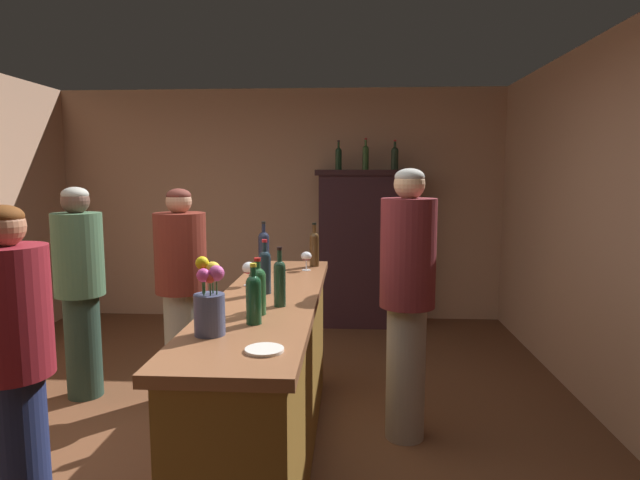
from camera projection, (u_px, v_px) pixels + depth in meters
name	position (u px, v px, depth m)	size (l,w,h in m)	color
floor	(206.00, 465.00, 3.06)	(8.41, 8.41, 0.00)	brown
wall_back	(280.00, 205.00, 6.17)	(5.15, 0.12, 2.61)	tan
bar_counter	(269.00, 380.00, 3.04)	(0.56, 2.41, 0.98)	brown
display_cabinet	(366.00, 245.00, 5.83)	(1.09, 0.48, 1.71)	black
wine_bottle_pinot	(264.00, 249.00, 3.79)	(0.08, 0.08, 0.34)	#1F263B
wine_bottle_merlot	(258.00, 288.00, 2.58)	(0.08, 0.08, 0.28)	#22532C
wine_bottle_chardonnay	(314.00, 247.00, 3.92)	(0.07, 0.07, 0.32)	#483017
wine_bottle_rose	(254.00, 297.00, 2.41)	(0.07, 0.07, 0.28)	#143F23
wine_bottle_syrah	(280.00, 281.00, 2.73)	(0.06, 0.06, 0.31)	#1C3625
wine_bottle_riesling	(265.00, 270.00, 3.03)	(0.07, 0.07, 0.31)	#1A2B35
wine_glass_front	(249.00, 269.00, 3.25)	(0.08, 0.08, 0.15)	white
wine_glass_mid	(306.00, 257.00, 3.76)	(0.08, 0.08, 0.13)	white
flower_arrangement	(209.00, 302.00, 2.25)	(0.13, 0.13, 0.34)	#414868
cheese_plate	(264.00, 350.00, 2.05)	(0.15, 0.15, 0.01)	white
display_bottle_left	(339.00, 157.00, 5.73)	(0.07, 0.07, 0.31)	#1A361F
display_bottle_midleft	(366.00, 156.00, 5.72)	(0.07, 0.07, 0.34)	#2F5227
display_bottle_center	(395.00, 157.00, 5.70)	(0.08, 0.08, 0.32)	#203221
patron_near_entrance	(182.00, 287.00, 3.87)	(0.37, 0.37, 1.56)	#9A9A88
patron_tall	(12.00, 360.00, 2.38)	(0.35, 0.35, 1.53)	#1B234A
patron_redhead	(80.00, 284.00, 3.92)	(0.35, 0.35, 1.57)	#24372C
bartender	(407.00, 293.00, 3.28)	(0.34, 0.34, 1.70)	gray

